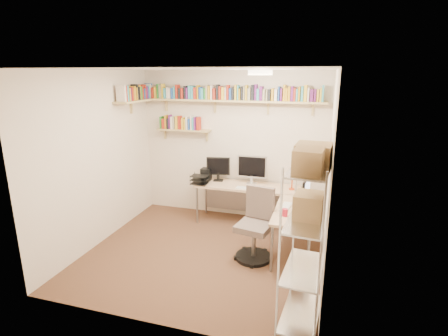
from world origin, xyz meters
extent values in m
plane|color=#4E2D21|center=(0.00, 0.00, 0.00)|extent=(3.20, 3.20, 0.00)
cube|color=beige|center=(0.00, 1.50, 1.25)|extent=(3.20, 0.04, 2.50)
cube|color=beige|center=(-1.60, 0.00, 1.25)|extent=(0.04, 3.00, 2.50)
cube|color=beige|center=(1.60, 0.00, 1.25)|extent=(0.04, 3.00, 2.50)
cube|color=beige|center=(0.00, -1.50, 1.25)|extent=(3.20, 0.04, 2.50)
cube|color=silver|center=(0.00, 0.00, 2.50)|extent=(3.20, 3.00, 0.04)
cube|color=white|center=(1.59, 0.55, 1.55)|extent=(0.01, 0.30, 0.42)
cube|color=silver|center=(1.59, 0.15, 1.50)|extent=(0.01, 0.28, 0.38)
cylinder|color=#FFEAC6|center=(0.70, 0.20, 2.46)|extent=(0.30, 0.30, 0.06)
cube|color=tan|center=(0.00, 1.38, 2.02)|extent=(3.05, 0.25, 0.03)
cube|color=tan|center=(-1.48, 0.95, 2.02)|extent=(0.25, 1.00, 0.03)
cube|color=tan|center=(-0.85, 1.40, 1.50)|extent=(0.95, 0.20, 0.02)
cube|color=tan|center=(-1.20, 1.44, 1.95)|extent=(0.03, 0.20, 0.20)
cube|color=tan|center=(-0.30, 1.44, 1.95)|extent=(0.03, 0.20, 0.20)
cube|color=tan|center=(0.60, 1.44, 1.95)|extent=(0.03, 0.20, 0.20)
cube|color=tan|center=(1.30, 1.44, 1.95)|extent=(0.03, 0.20, 0.20)
cube|color=beige|center=(-1.47, 1.38, 2.13)|extent=(0.03, 0.11, 0.19)
cube|color=beige|center=(-1.42, 1.38, 2.14)|extent=(0.04, 0.13, 0.21)
cube|color=#A42615|center=(-1.37, 1.38, 2.12)|extent=(0.04, 0.15, 0.18)
cube|color=gold|center=(-1.32, 1.38, 2.13)|extent=(0.04, 0.12, 0.20)
cube|color=#297D2A|center=(-1.28, 1.38, 2.15)|extent=(0.02, 0.13, 0.24)
cube|color=gray|center=(-1.24, 1.38, 2.15)|extent=(0.04, 0.11, 0.23)
cube|color=gold|center=(-1.19, 1.38, 2.16)|extent=(0.02, 0.12, 0.24)
cube|color=teal|center=(-1.15, 1.38, 2.12)|extent=(0.04, 0.12, 0.17)
cube|color=beige|center=(-1.10, 1.38, 2.13)|extent=(0.03, 0.12, 0.19)
cube|color=beige|center=(-1.06, 1.38, 2.12)|extent=(0.04, 0.12, 0.17)
cube|color=#1C4495|center=(-1.01, 1.38, 2.12)|extent=(0.04, 0.14, 0.18)
cube|color=teal|center=(-0.97, 1.38, 2.14)|extent=(0.02, 0.14, 0.20)
cube|color=#A42615|center=(-0.93, 1.38, 2.15)|extent=(0.04, 0.12, 0.23)
cube|color=black|center=(-0.88, 1.38, 2.12)|extent=(0.04, 0.13, 0.17)
cube|color=#A42615|center=(-0.83, 1.38, 2.12)|extent=(0.04, 0.12, 0.18)
cube|color=black|center=(-0.78, 1.38, 2.14)|extent=(0.04, 0.13, 0.21)
cube|color=#5E1A63|center=(-0.74, 1.38, 2.13)|extent=(0.03, 0.14, 0.19)
cube|color=teal|center=(-0.70, 1.38, 2.14)|extent=(0.04, 0.13, 0.22)
cube|color=teal|center=(-0.65, 1.38, 2.14)|extent=(0.04, 0.14, 0.21)
cube|color=#A42615|center=(-0.60, 1.38, 2.13)|extent=(0.04, 0.13, 0.19)
cube|color=#B98515|center=(-0.55, 1.38, 2.15)|extent=(0.03, 0.12, 0.23)
cube|color=#1C4495|center=(-0.52, 1.38, 2.13)|extent=(0.03, 0.13, 0.20)
cube|color=teal|center=(-0.48, 1.38, 2.12)|extent=(0.04, 0.11, 0.18)
cube|color=#297D2A|center=(-0.43, 1.38, 2.12)|extent=(0.03, 0.11, 0.18)
cube|color=gray|center=(-0.39, 1.38, 2.15)|extent=(0.03, 0.14, 0.23)
cube|color=#B98515|center=(-0.36, 1.38, 2.14)|extent=(0.03, 0.12, 0.22)
cube|color=beige|center=(-0.31, 1.38, 2.15)|extent=(0.03, 0.13, 0.23)
cube|color=#A42615|center=(-0.26, 1.38, 2.13)|extent=(0.04, 0.14, 0.18)
cube|color=black|center=(-0.21, 1.38, 2.15)|extent=(0.04, 0.14, 0.24)
cube|color=#A42615|center=(-0.17, 1.38, 2.14)|extent=(0.03, 0.13, 0.21)
cube|color=gold|center=(-0.12, 1.38, 2.13)|extent=(0.04, 0.13, 0.20)
cube|color=beige|center=(-0.08, 1.38, 2.13)|extent=(0.02, 0.11, 0.20)
cube|color=#A42615|center=(-0.04, 1.38, 2.15)|extent=(0.03, 0.13, 0.24)
cube|color=#1C4495|center=(0.00, 1.38, 2.13)|extent=(0.04, 0.12, 0.18)
cube|color=black|center=(0.05, 1.38, 2.13)|extent=(0.04, 0.12, 0.20)
cube|color=gold|center=(0.09, 1.38, 2.15)|extent=(0.03, 0.12, 0.24)
cube|color=teal|center=(0.13, 1.38, 2.15)|extent=(0.02, 0.13, 0.23)
cube|color=#B98515|center=(0.16, 1.38, 2.12)|extent=(0.02, 0.14, 0.18)
cube|color=black|center=(0.20, 1.38, 2.14)|extent=(0.03, 0.15, 0.21)
cube|color=gray|center=(0.23, 1.38, 2.14)|extent=(0.02, 0.13, 0.22)
cube|color=gold|center=(0.27, 1.38, 2.15)|extent=(0.02, 0.13, 0.24)
cube|color=gray|center=(0.31, 1.38, 2.13)|extent=(0.04, 0.14, 0.19)
cube|color=black|center=(0.37, 1.38, 2.16)|extent=(0.04, 0.12, 0.24)
cube|color=#5E1A63|center=(0.42, 1.38, 2.16)|extent=(0.03, 0.12, 0.25)
cube|color=teal|center=(0.46, 1.38, 2.13)|extent=(0.04, 0.13, 0.18)
cube|color=#5E1A63|center=(0.50, 1.38, 2.15)|extent=(0.04, 0.14, 0.22)
cube|color=gray|center=(0.55, 1.38, 2.12)|extent=(0.03, 0.14, 0.17)
cube|color=gray|center=(0.60, 1.38, 2.12)|extent=(0.03, 0.13, 0.17)
cube|color=black|center=(0.64, 1.38, 2.12)|extent=(0.04, 0.15, 0.18)
cube|color=#B98515|center=(0.69, 1.38, 2.13)|extent=(0.04, 0.15, 0.19)
cube|color=beige|center=(0.74, 1.38, 2.12)|extent=(0.04, 0.12, 0.18)
cube|color=#1C4495|center=(0.78, 1.38, 2.14)|extent=(0.02, 0.12, 0.22)
cube|color=#5E1A63|center=(0.82, 1.38, 2.13)|extent=(0.03, 0.14, 0.19)
cube|color=#B98515|center=(0.86, 1.38, 2.16)|extent=(0.03, 0.13, 0.25)
cube|color=#B98515|center=(0.90, 1.38, 2.13)|extent=(0.03, 0.14, 0.20)
cube|color=#B98515|center=(0.94, 1.38, 2.15)|extent=(0.03, 0.13, 0.22)
cube|color=#5E1A63|center=(0.98, 1.38, 2.15)|extent=(0.04, 0.15, 0.22)
cube|color=#A42615|center=(1.02, 1.38, 2.13)|extent=(0.03, 0.14, 0.20)
cube|color=teal|center=(1.06, 1.38, 2.13)|extent=(0.03, 0.15, 0.18)
cube|color=#B98515|center=(1.09, 1.38, 2.15)|extent=(0.03, 0.14, 0.22)
cube|color=teal|center=(1.14, 1.38, 2.15)|extent=(0.03, 0.14, 0.23)
cube|color=gold|center=(1.18, 1.38, 2.16)|extent=(0.04, 0.15, 0.24)
cube|color=beige|center=(1.23, 1.38, 2.14)|extent=(0.03, 0.12, 0.20)
cube|color=#5E1A63|center=(1.28, 1.38, 2.13)|extent=(0.04, 0.12, 0.18)
cube|color=#5E1A63|center=(1.33, 1.38, 2.13)|extent=(0.03, 0.11, 0.19)
cube|color=gold|center=(1.37, 1.38, 2.13)|extent=(0.03, 0.13, 0.18)
cube|color=gold|center=(1.41, 1.38, 2.14)|extent=(0.03, 0.12, 0.20)
cube|color=teal|center=(1.44, 1.38, 2.16)|extent=(0.03, 0.13, 0.24)
cube|color=beige|center=(-1.48, 0.52, 2.16)|extent=(0.15, 0.04, 0.25)
cube|color=#A42615|center=(-1.48, 0.57, 2.15)|extent=(0.14, 0.03, 0.24)
cube|color=teal|center=(-1.48, 0.62, 2.15)|extent=(0.13, 0.04, 0.24)
cube|color=gold|center=(-1.48, 0.67, 2.13)|extent=(0.14, 0.03, 0.19)
cube|color=#5E1A63|center=(-1.48, 0.70, 2.14)|extent=(0.13, 0.03, 0.20)
cube|color=#A42615|center=(-1.48, 0.74, 2.14)|extent=(0.15, 0.04, 0.21)
cube|color=#B98515|center=(-1.48, 0.79, 2.13)|extent=(0.15, 0.04, 0.18)
cube|color=#B98515|center=(-1.48, 0.84, 2.15)|extent=(0.12, 0.04, 0.22)
cube|color=#B98515|center=(-1.48, 0.88, 2.13)|extent=(0.13, 0.03, 0.20)
cube|color=black|center=(-1.48, 0.92, 2.16)|extent=(0.12, 0.04, 0.25)
cube|color=black|center=(-1.48, 0.96, 2.14)|extent=(0.14, 0.02, 0.21)
cube|color=gold|center=(-1.48, 0.99, 2.15)|extent=(0.12, 0.04, 0.23)
cube|color=#297D2A|center=(-1.48, 1.04, 2.14)|extent=(0.11, 0.04, 0.20)
cube|color=#A42615|center=(-1.48, 1.08, 2.15)|extent=(0.13, 0.03, 0.22)
cube|color=#1C4495|center=(-1.48, 1.12, 2.12)|extent=(0.14, 0.03, 0.17)
cube|color=#A42615|center=(-1.48, 1.16, 2.15)|extent=(0.14, 0.02, 0.23)
cube|color=#5E1A63|center=(-1.48, 1.20, 2.14)|extent=(0.14, 0.04, 0.21)
cube|color=#1C4495|center=(-1.48, 1.25, 2.13)|extent=(0.13, 0.04, 0.20)
cube|color=teal|center=(-1.48, 1.29, 2.14)|extent=(0.13, 0.03, 0.22)
cube|color=beige|center=(-1.48, 1.33, 2.15)|extent=(0.15, 0.03, 0.24)
cube|color=#1C4495|center=(-1.48, 1.37, 2.16)|extent=(0.13, 0.04, 0.25)
cube|color=#297D2A|center=(-1.26, 1.40, 1.62)|extent=(0.04, 0.12, 0.21)
cube|color=#A42615|center=(-1.21, 1.40, 1.60)|extent=(0.04, 0.15, 0.17)
cube|color=#B98515|center=(-1.17, 1.40, 1.63)|extent=(0.03, 0.12, 0.23)
cube|color=black|center=(-1.13, 1.40, 1.60)|extent=(0.03, 0.15, 0.18)
cube|color=#5E1A63|center=(-1.10, 1.40, 1.63)|extent=(0.02, 0.11, 0.24)
cube|color=beige|center=(-1.05, 1.40, 1.62)|extent=(0.04, 0.12, 0.21)
cube|color=gray|center=(-1.01, 1.40, 1.62)|extent=(0.03, 0.12, 0.21)
cube|color=gold|center=(-0.96, 1.40, 1.62)|extent=(0.04, 0.12, 0.22)
cube|color=#A42615|center=(-0.92, 1.40, 1.63)|extent=(0.04, 0.12, 0.23)
cube|color=#A42615|center=(-0.88, 1.40, 1.60)|extent=(0.02, 0.12, 0.17)
cube|color=gold|center=(-0.85, 1.40, 1.61)|extent=(0.03, 0.15, 0.20)
cube|color=gold|center=(-0.81, 1.40, 1.60)|extent=(0.03, 0.15, 0.18)
cube|color=beige|center=(-0.77, 1.40, 1.62)|extent=(0.03, 0.15, 0.22)
cube|color=#1C4495|center=(-0.73, 1.40, 1.60)|extent=(0.03, 0.12, 0.18)
cube|color=beige|center=(-0.69, 1.40, 1.63)|extent=(0.03, 0.12, 0.24)
cube|color=teal|center=(-0.66, 1.40, 1.62)|extent=(0.03, 0.14, 0.21)
cube|color=#5E1A63|center=(-0.62, 1.40, 1.62)|extent=(0.03, 0.15, 0.22)
cube|color=#A42615|center=(-0.57, 1.40, 1.62)|extent=(0.04, 0.13, 0.22)
cube|color=tan|center=(0.35, 1.18, 0.65)|extent=(1.71, 0.54, 0.04)
cube|color=tan|center=(1.20, 0.34, 0.65)|extent=(0.54, 1.17, 0.04)
cylinder|color=gray|center=(-0.46, 0.96, 0.31)|extent=(0.04, 0.04, 0.63)
cylinder|color=gray|center=(-0.46, 1.40, 0.31)|extent=(0.04, 0.04, 0.63)
cylinder|color=gray|center=(1.43, 1.40, 0.31)|extent=(0.04, 0.04, 0.63)
cylinder|color=gray|center=(0.98, -0.20, 0.31)|extent=(0.04, 0.04, 0.63)
cylinder|color=gray|center=(1.43, -0.20, 0.31)|extent=(0.04, 0.04, 0.63)
cube|color=gray|center=(0.35, 1.41, 0.36)|extent=(1.62, 0.02, 0.49)
cube|color=silver|center=(0.39, 1.29, 0.96)|extent=(0.49, 0.03, 0.38)
cube|color=black|center=(0.39, 1.27, 0.96)|extent=(0.45, 0.00, 0.33)
cube|color=black|center=(-0.19, 1.29, 0.93)|extent=(0.40, 0.03, 0.31)
cube|color=black|center=(1.33, 0.39, 0.94)|extent=(0.03, 0.52, 0.34)
cube|color=silver|center=(1.31, 0.39, 0.94)|extent=(0.00, 0.47, 0.29)
cube|color=white|center=(0.39, 1.02, 0.67)|extent=(0.38, 0.12, 0.01)
cube|color=white|center=(1.07, 0.39, 0.67)|extent=(0.12, 0.36, 0.01)
cylinder|color=#BD3C10|center=(1.07, 1.18, 0.67)|extent=(0.09, 0.09, 0.02)
cylinder|color=#BD3C10|center=(1.07, 1.18, 0.81)|extent=(0.02, 0.02, 0.25)
cone|color=#BD3C10|center=(1.07, 1.18, 0.95)|extent=(0.11, 0.11, 0.08)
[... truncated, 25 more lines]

